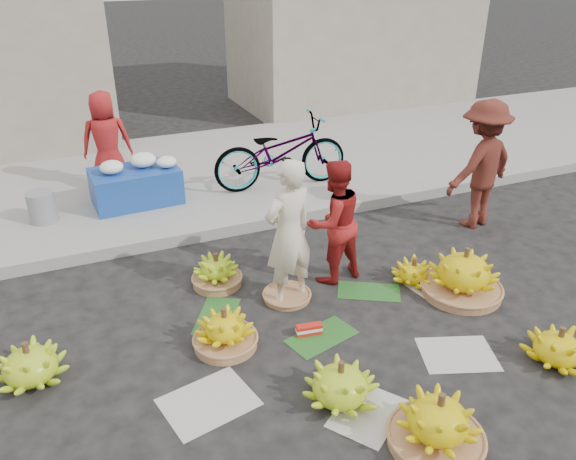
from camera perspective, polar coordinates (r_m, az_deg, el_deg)
name	(u,v)px	position (r m, az deg, el deg)	size (l,w,h in m)	color
ground	(322,323)	(5.49, 3.45, -9.38)	(80.00, 80.00, 0.00)	black
curb	(246,224)	(7.20, -4.31, 0.61)	(40.00, 0.25, 0.15)	gray
sidewalk	(202,172)	(9.07, -8.73, 5.86)	(40.00, 4.00, 0.12)	gray
newspaper_scatter	(364,374)	(4.95, 7.69, -14.30)	(3.20, 1.80, 0.00)	beige
banana_leaves	(304,314)	(5.60, 1.61, -8.49)	(2.00, 1.00, 0.00)	#1B511B
banana_bunch_0	(225,331)	(5.13, -6.42, -10.14)	(0.57, 0.57, 0.41)	#97633F
banana_bunch_1	(340,384)	(4.58, 5.34, -15.28)	(0.69, 0.69, 0.38)	#88B61A
banana_bunch_2	(438,423)	(4.35, 14.98, -18.43)	(0.69, 0.69, 0.47)	#97633F
banana_bunch_3	(558,347)	(5.47, 25.77, -10.62)	(0.58, 0.58, 0.35)	yellow
banana_bunch_4	(464,274)	(6.06, 17.41, -4.25)	(0.94, 0.94, 0.54)	#97633F
banana_bunch_5	(413,272)	(6.19, 12.63, -4.18)	(0.50, 0.50, 0.29)	yellow
banana_bunch_6	(30,364)	(5.20, -24.77, -12.24)	(0.77, 0.77, 0.38)	#88B61A
banana_bunch_7	(217,272)	(6.02, -7.26, -4.27)	(0.53, 0.53, 0.38)	#97633F
basket_spare	(287,296)	(5.81, -0.11, -6.73)	(0.48, 0.48, 0.06)	#97633F
incense_stack	(309,329)	(5.31, 2.14, -10.04)	(0.24, 0.08, 0.10)	red
vendor_cream	(289,233)	(5.44, 0.06, -0.35)	(0.55, 0.36, 1.52)	beige
vendor_red	(334,222)	(5.87, 4.66, 0.82)	(0.66, 0.51, 1.35)	#B01E1B
man_striped	(481,165)	(7.45, 19.02, 6.28)	(1.06, 0.61, 1.64)	maroon
flower_table	(136,183)	(7.88, -15.16, 4.58)	(1.18, 0.78, 0.66)	navy
grey_bucket	(42,207)	(7.74, -23.71, 2.16)	(0.34, 0.34, 0.39)	gray
flower_vendor	(107,141)	(8.36, -17.95, 8.60)	(0.69, 0.45, 1.40)	#B01E1B
bicycle	(281,152)	(8.08, -0.75, 7.90)	(1.96, 0.68, 1.03)	gray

